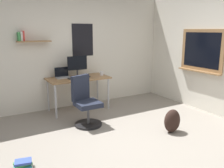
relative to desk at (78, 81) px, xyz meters
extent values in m
plane|color=gray|center=(0.00, -2.03, -0.67)|extent=(5.20, 5.20, 0.00)
cube|color=silver|center=(0.00, 0.42, 0.63)|extent=(5.00, 0.10, 2.60)
cube|color=#997047|center=(-0.84, 0.27, 0.88)|extent=(0.68, 0.20, 0.02)
cube|color=black|center=(0.29, 0.36, 0.88)|extent=(0.52, 0.01, 0.74)
cube|color=#3D934C|center=(-1.13, 0.29, 0.98)|extent=(0.04, 0.14, 0.17)
cube|color=silver|center=(-1.08, 0.29, 0.98)|extent=(0.04, 0.14, 0.19)
cube|color=#C63833|center=(-1.04, 0.29, 0.99)|extent=(0.03, 0.14, 0.20)
cube|color=#997047|center=(2.39, -1.31, 0.68)|extent=(0.04, 1.10, 0.90)
cube|color=black|center=(2.37, -1.31, 0.68)|extent=(0.01, 0.94, 0.76)
cube|color=#997047|center=(2.34, -1.31, 0.21)|extent=(0.12, 1.10, 0.03)
cube|color=#997047|center=(0.00, 0.00, 0.06)|extent=(1.35, 0.67, 0.03)
cylinder|color=#B7B7BC|center=(-0.61, -0.28, -0.31)|extent=(0.04, 0.04, 0.72)
cylinder|color=#B7B7BC|center=(0.61, -0.28, -0.31)|extent=(0.04, 0.04, 0.72)
cylinder|color=#B7B7BC|center=(-0.61, 0.28, -0.31)|extent=(0.04, 0.04, 0.72)
cylinder|color=#B7B7BC|center=(0.61, 0.28, -0.31)|extent=(0.04, 0.04, 0.72)
cylinder|color=black|center=(-0.20, -0.94, -0.65)|extent=(0.52, 0.52, 0.04)
cylinder|color=#4C4C51|center=(-0.20, -0.94, -0.46)|extent=(0.05, 0.05, 0.34)
cube|color=#1E2333|center=(-0.20, -0.94, -0.25)|extent=(0.44, 0.44, 0.09)
cube|color=#1E2333|center=(-0.26, -0.75, 0.04)|extent=(0.40, 0.19, 0.48)
cube|color=#ADAFB5|center=(-0.30, 0.12, 0.09)|extent=(0.31, 0.21, 0.02)
cube|color=black|center=(-0.30, 0.22, 0.20)|extent=(0.31, 0.01, 0.21)
cylinder|color=#38383D|center=(0.03, 0.12, 0.08)|extent=(0.17, 0.17, 0.01)
cylinder|color=#38383D|center=(0.03, 0.12, 0.16)|extent=(0.03, 0.03, 0.14)
cube|color=black|center=(0.03, 0.11, 0.39)|extent=(0.46, 0.02, 0.31)
cube|color=black|center=(-0.07, -0.08, 0.09)|extent=(0.37, 0.13, 0.02)
ellipsoid|color=#262628|center=(0.21, -0.08, 0.09)|extent=(0.10, 0.06, 0.03)
cylinder|color=silver|center=(0.57, -0.03, 0.12)|extent=(0.08, 0.08, 0.09)
ellipsoid|color=black|center=(0.96, -1.97, -0.46)|extent=(0.32, 0.22, 0.42)
cube|color=silver|center=(-1.54, -1.84, -0.66)|extent=(0.23, 0.18, 0.02)
cube|color=teal|center=(-1.57, -1.86, -0.63)|extent=(0.22, 0.16, 0.03)
cube|color=#3D934C|center=(-1.56, -1.83, -0.61)|extent=(0.22, 0.17, 0.03)
cube|color=#3851B2|center=(-1.55, -1.84, -0.57)|extent=(0.24, 0.19, 0.03)
camera|label=1|loc=(-1.96, -4.86, 1.11)|focal=38.22mm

